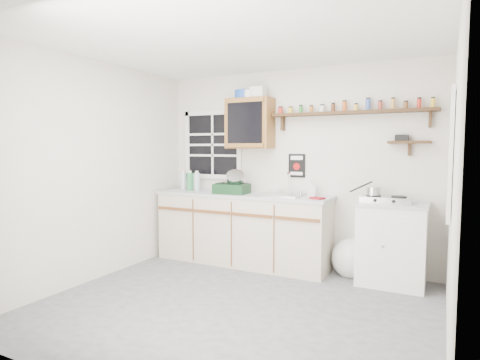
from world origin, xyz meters
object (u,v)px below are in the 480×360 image
Objects in this scene: main_cabinet at (242,228)px; upper_cabinet at (250,124)px; right_cabinet at (392,243)px; dish_rack at (233,186)px; spice_shelf at (350,112)px; hotplate at (386,199)px.

upper_cabinet is (0.03, 0.14, 1.36)m from main_cabinet.
main_cabinet is 3.55× the size of upper_cabinet.
dish_rack reaches higher than right_cabinet.
main_cabinet is 1.21× the size of spice_shelf.
upper_cabinet reaches higher than dish_rack.
upper_cabinet is 0.34× the size of spice_shelf.
hotplate reaches higher than main_cabinet.
dish_rack is 0.81× the size of hotplate.
right_cabinet is 2.26m from upper_cabinet.
upper_cabinet reaches higher than right_cabinet.
spice_shelf is at bearing 9.22° from main_cabinet.
upper_cabinet is at bearing 176.24° from right_cabinet.
hotplate is (-0.07, -0.02, 0.49)m from right_cabinet.
spice_shelf is at bearing 8.27° from dish_rack.
spice_shelf reaches higher than dish_rack.
right_cabinet is at bearing -19.72° from spice_shelf.
hotplate reaches higher than right_cabinet.
main_cabinet is 1.98m from spice_shelf.
upper_cabinet is at bearing 55.78° from dish_rack.
spice_shelf is 4.39× the size of dish_rack.
dish_rack is at bearing -168.25° from spice_shelf.
main_cabinet is 1.84m from right_cabinet.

